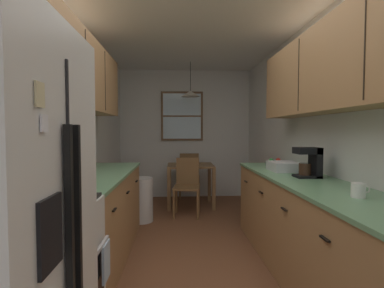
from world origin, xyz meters
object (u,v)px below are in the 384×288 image
(microwave_over_range, at_px, (13,69))
(dining_chair_far, at_px, (189,173))
(trash_bin, at_px, (141,200))
(coffee_maker, at_px, (310,162))
(dining_chair_near, at_px, (187,184))
(mug_by_coffeemaker, at_px, (359,190))
(dining_table, at_px, (190,172))
(fruit_bowl, at_px, (275,163))
(stove_range, at_px, (39,279))
(storage_canister, at_px, (74,173))
(dish_rack, at_px, (283,166))

(microwave_over_range, distance_m, dining_chair_far, 4.32)
(dining_chair_far, bearing_deg, trash_bin, -118.12)
(dining_chair_far, xyz_separation_m, coffee_maker, (1.00, -3.05, 0.55))
(dining_chair_near, relative_size, mug_by_coffeemaker, 7.09)
(dining_table, xyz_separation_m, dining_chair_near, (-0.08, -0.56, -0.10))
(microwave_over_range, bearing_deg, fruit_bowl, 40.90)
(mug_by_coffeemaker, bearing_deg, microwave_over_range, -176.81)
(fruit_bowl, bearing_deg, dining_chair_far, 115.18)
(stove_range, xyz_separation_m, storage_canister, (-0.01, 0.62, 0.53))
(stove_range, distance_m, dining_chair_far, 4.13)
(stove_range, xyz_separation_m, mug_by_coffeemaker, (2.00, 0.12, 0.48))
(coffee_maker, bearing_deg, stove_range, -155.53)
(trash_bin, xyz_separation_m, mug_by_coffeemaker, (1.71, -2.44, 0.62))
(stove_range, relative_size, dish_rack, 3.24)
(stove_range, relative_size, coffee_maker, 3.89)
(dining_table, distance_m, mug_by_coffeemaker, 3.46)
(microwave_over_range, bearing_deg, stove_range, -0.03)
(stove_range, height_order, coffee_maker, coffee_maker)
(dining_table, bearing_deg, dish_rack, -65.93)
(stove_range, bearing_deg, mug_by_coffeemaker, 3.37)
(stove_range, relative_size, trash_bin, 1.70)
(dining_chair_near, xyz_separation_m, mug_by_coffeemaker, (1.02, -2.74, 0.45))
(microwave_over_range, xyz_separation_m, mug_by_coffeemaker, (2.12, 0.12, -0.74))
(microwave_over_range, distance_m, coffee_maker, 2.45)
(stove_range, height_order, mug_by_coffeemaker, stove_range)
(dining_chair_near, bearing_deg, dining_table, 81.56)
(stove_range, distance_m, fruit_bowl, 2.82)
(dining_table, bearing_deg, dining_chair_near, -98.44)
(dining_chair_far, distance_m, storage_canister, 3.57)
(microwave_over_range, bearing_deg, dish_rack, 33.48)
(mug_by_coffeemaker, bearing_deg, dish_rack, 91.25)
(stove_range, distance_m, dining_chair_near, 3.03)
(microwave_over_range, distance_m, dining_chair_near, 3.29)
(microwave_over_range, bearing_deg, dining_chair_near, 69.11)
(dining_chair_near, xyz_separation_m, dining_chair_far, (0.08, 1.13, 0.00))
(storage_canister, distance_m, dish_rack, 2.12)
(dining_chair_far, xyz_separation_m, storage_canister, (-1.06, -3.37, 0.50))
(stove_range, height_order, microwave_over_range, microwave_over_range)
(dining_table, distance_m, dining_chair_near, 0.58)
(trash_bin, relative_size, fruit_bowl, 2.91)
(dining_chair_near, relative_size, trash_bin, 1.39)
(trash_bin, relative_size, mug_by_coffeemaker, 5.09)
(dish_rack, bearing_deg, stove_range, -145.03)
(microwave_over_range, bearing_deg, dining_table, 71.05)
(trash_bin, bearing_deg, dining_chair_near, 23.85)
(storage_canister, bearing_deg, trash_bin, 81.20)
(mug_by_coffeemaker, xyz_separation_m, dish_rack, (-0.03, 1.26, 0.00))
(dining_table, relative_size, trash_bin, 1.25)
(dining_chair_far, bearing_deg, dining_chair_near, -94.01)
(dining_chair_far, height_order, fruit_bowl, fruit_bowl)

